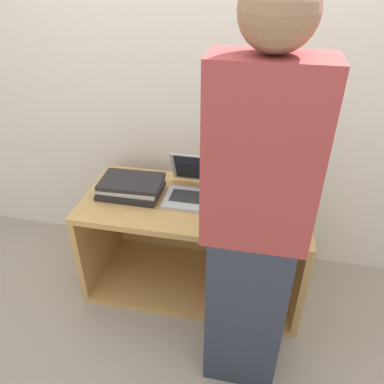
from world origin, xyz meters
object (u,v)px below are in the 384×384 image
laptop_open (197,189)px  laptop_stack_right (264,196)px  laptop_stack_left (131,187)px  person (254,226)px

laptop_open → laptop_stack_right: size_ratio=0.94×
laptop_open → laptop_stack_left: laptop_open is taller
laptop_stack_left → laptop_stack_right: laptop_stack_right is taller
laptop_stack_right → person: bearing=-94.0°
laptop_open → person: (0.34, -0.58, 0.23)m
laptop_stack_left → laptop_stack_right: bearing=-0.2°
laptop_stack_left → laptop_stack_right: size_ratio=1.00×
laptop_stack_right → laptop_stack_left: bearing=179.8°
laptop_open → laptop_stack_left: size_ratio=0.95×
laptop_open → person: 0.71m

